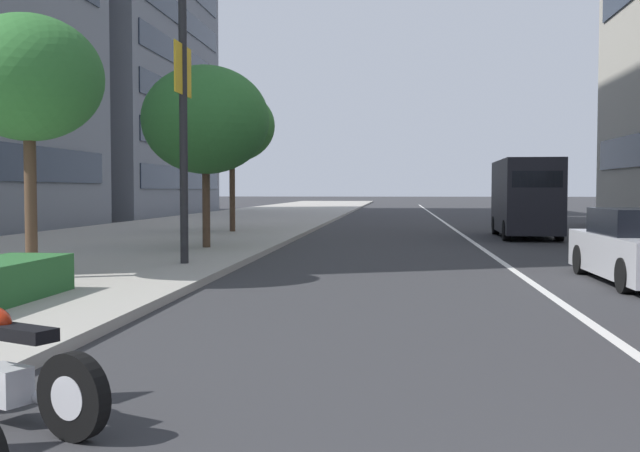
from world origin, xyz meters
The scene contains 8 objects.
sidewalk_right_plaza centered at (30.00, 11.34, 0.07)m, with size 160.00×10.41×0.15m, color #A39E93.
lane_centre_stripe centered at (35.00, 0.00, 0.00)m, with size 110.00×0.16×0.01m, color silver.
motorcycle_nearest_camera centered at (3.62, 5.58, 0.44)m, with size 1.02×2.00×1.47m.
delivery_van_ahead centered at (27.11, -2.18, 1.53)m, with size 5.78×2.17×2.89m.
street_lamp_with_banners centered at (14.59, 7.01, 5.52)m, with size 1.26×2.22×9.25m.
street_tree_mid_sidewalk centered at (11.46, 9.27, 3.80)m, with size 2.70×2.70×4.82m.
street_tree_by_lamp_post centered at (19.28, 7.98, 3.75)m, with size 3.60×3.60×5.14m.
street_tree_near_plaza_corner centered at (27.52, 9.05, 4.28)m, with size 3.37×3.37×5.58m.
Camera 1 is at (-1.83, 2.57, 1.78)m, focal length 42.59 mm.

